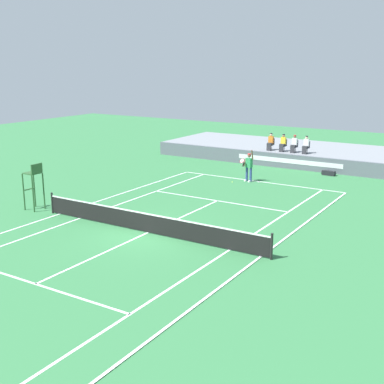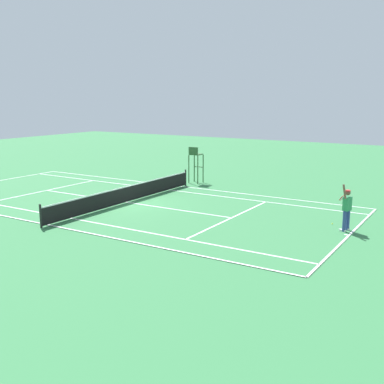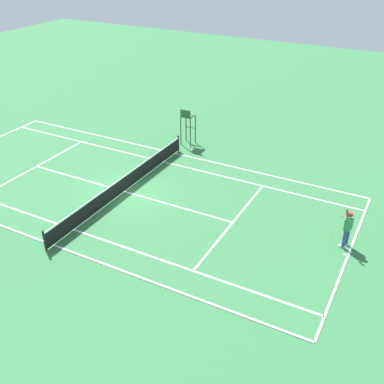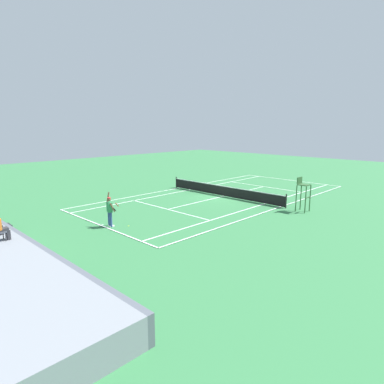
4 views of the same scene
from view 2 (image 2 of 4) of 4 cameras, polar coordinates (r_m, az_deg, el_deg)
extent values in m
plane|color=#337542|center=(26.06, -7.82, -1.29)|extent=(80.00, 80.00, 0.00)
cube|color=#337542|center=(26.06, -7.82, -1.27)|extent=(10.98, 23.78, 0.02)
cube|color=white|center=(20.82, 18.45, -4.97)|extent=(10.98, 0.10, 0.01)
cube|color=white|center=(30.39, -1.23, 0.67)|extent=(0.10, 23.78, 0.01)
cube|color=white|center=(22.24, -16.86, -3.84)|extent=(0.10, 23.78, 0.01)
cube|color=white|center=(29.27, -2.71, 0.24)|extent=(0.10, 23.78, 0.01)
cube|color=white|center=(23.13, -14.31, -3.12)|extent=(0.10, 23.78, 0.01)
cube|color=white|center=(22.62, 4.82, -3.12)|extent=(8.22, 0.10, 0.01)
cube|color=white|center=(30.47, -17.15, 0.19)|extent=(8.22, 0.10, 0.01)
cube|color=white|center=(26.06, -7.82, -1.25)|extent=(0.10, 12.80, 0.01)
cube|color=white|center=(20.84, 18.19, -4.94)|extent=(0.10, 0.20, 0.01)
cylinder|color=black|center=(30.68, -0.78, 1.75)|extent=(0.10, 0.10, 1.07)
cylinder|color=black|center=(21.83, -17.82, -2.79)|extent=(0.10, 0.10, 1.07)
cube|color=black|center=(25.96, -7.85, -0.26)|extent=(11.78, 0.02, 0.84)
cube|color=white|center=(25.88, -7.87, 0.65)|extent=(11.78, 0.03, 0.06)
cylinder|color=navy|center=(21.21, 17.92, -3.41)|extent=(0.15, 0.15, 0.92)
cylinder|color=navy|center=(21.49, 18.32, -3.25)|extent=(0.15, 0.15, 0.92)
cube|color=white|center=(21.34, 17.71, -4.45)|extent=(0.18, 0.30, 0.10)
cube|color=white|center=(21.62, 18.11, -4.28)|extent=(0.18, 0.30, 0.10)
cube|color=#2D8C51|center=(21.18, 18.25, -1.34)|extent=(0.45, 0.33, 0.60)
sphere|color=brown|center=(21.08, 18.33, -0.10)|extent=(0.22, 0.22, 0.22)
cylinder|color=red|center=(21.07, 18.34, 0.14)|extent=(0.21, 0.21, 0.06)
cylinder|color=brown|center=(20.85, 17.94, 0.06)|extent=(0.14, 0.23, 0.61)
cylinder|color=brown|center=(21.44, 18.33, -1.14)|extent=(0.16, 0.34, 0.56)
cylinder|color=black|center=(21.56, 18.08, -1.41)|extent=(0.08, 0.19, 0.25)
torus|color=red|center=(21.55, 17.67, -0.69)|extent=(0.34, 0.26, 0.26)
cylinder|color=silver|center=(21.55, 17.67, -0.69)|extent=(0.30, 0.22, 0.22)
sphere|color=#D1E533|center=(22.36, 16.59, -3.72)|extent=(0.07, 0.07, 0.07)
cylinder|color=#2D562D|center=(32.18, 0.28, 2.95)|extent=(0.07, 0.07, 1.90)
cylinder|color=#2D562D|center=(31.82, 1.35, 2.85)|extent=(0.07, 0.07, 1.90)
cylinder|color=#2D562D|center=(31.59, -0.39, 2.79)|extent=(0.07, 0.07, 1.90)
cylinder|color=#2D562D|center=(31.23, 0.70, 2.69)|extent=(0.07, 0.07, 1.90)
cube|color=#2D562D|center=(31.57, 0.49, 4.58)|extent=(0.70, 0.70, 0.06)
cube|color=#2D562D|center=(31.24, 0.16, 5.01)|extent=(0.06, 0.70, 0.48)
cube|color=#2D562D|center=(31.96, 0.78, 3.06)|extent=(0.10, 0.70, 0.04)
camera|label=1|loc=(34.27, -48.41, 10.53)|focal=47.92mm
camera|label=3|loc=(7.70, -32.84, 72.30)|focal=43.11mm
camera|label=4|loc=(37.61, 41.03, 9.18)|focal=31.03mm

